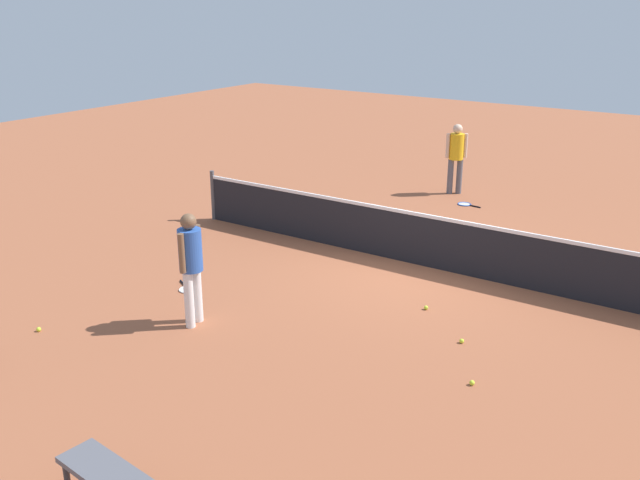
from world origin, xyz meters
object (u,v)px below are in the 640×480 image
(tennis_racket_near_player, at_px, (188,289))
(tennis_racket_far_player, at_px, (465,204))
(player_far_side, at_px, (456,153))
(tennis_ball_midcourt, at_px, (426,308))
(tennis_ball_by_net, at_px, (39,329))
(tennis_ball_near_player, at_px, (462,341))
(tennis_ball_baseline, at_px, (472,383))
(player_near_side, at_px, (191,260))

(tennis_racket_near_player, xyz_separation_m, tennis_racket_far_player, (1.84, 7.22, 0.00))
(player_far_side, relative_size, tennis_ball_midcourt, 25.76)
(tennis_racket_far_player, distance_m, tennis_ball_by_net, 9.87)
(player_far_side, distance_m, tennis_ball_near_player, 8.02)
(tennis_ball_baseline, bearing_deg, player_far_side, 115.18)
(player_near_side, bearing_deg, tennis_racket_far_player, 83.99)
(tennis_ball_near_player, distance_m, tennis_ball_midcourt, 1.16)
(tennis_ball_baseline, bearing_deg, tennis_racket_near_player, 177.48)
(tennis_ball_near_player, distance_m, tennis_ball_by_net, 6.05)
(player_near_side, relative_size, tennis_racket_near_player, 2.86)
(player_near_side, bearing_deg, player_far_side, 88.61)
(tennis_racket_near_player, height_order, tennis_racket_far_player, same)
(tennis_racket_far_player, distance_m, tennis_ball_near_player, 6.99)
(tennis_racket_near_player, height_order, tennis_ball_midcourt, tennis_ball_midcourt)
(tennis_racket_near_player, relative_size, tennis_ball_by_net, 9.02)
(tennis_ball_near_player, xyz_separation_m, tennis_ball_baseline, (0.56, -0.98, 0.00))
(tennis_ball_near_player, relative_size, tennis_ball_baseline, 1.00)
(player_near_side, distance_m, player_far_side, 8.87)
(player_near_side, height_order, tennis_ball_baseline, player_near_side)
(tennis_racket_near_player, bearing_deg, tennis_ball_midcourt, 22.38)
(player_near_side, relative_size, tennis_ball_midcourt, 25.76)
(tennis_racket_far_player, bearing_deg, player_near_side, -96.01)
(player_far_side, xyz_separation_m, tennis_ball_midcourt, (2.41, -6.51, -0.98))
(tennis_racket_near_player, relative_size, tennis_ball_near_player, 9.02)
(player_far_side, xyz_separation_m, tennis_racket_near_player, (-1.20, -8.00, -1.00))
(player_far_side, xyz_separation_m, tennis_ball_baseline, (3.86, -8.22, -0.98))
(tennis_racket_near_player, xyz_separation_m, tennis_ball_baseline, (5.06, -0.22, 0.02))
(tennis_ball_near_player, bearing_deg, tennis_racket_near_player, -170.49)
(tennis_racket_near_player, xyz_separation_m, tennis_ball_near_player, (4.51, 0.76, 0.02))
(tennis_racket_near_player, bearing_deg, player_far_side, 81.48)
(player_near_side, height_order, tennis_racket_near_player, player_near_side)
(tennis_ball_midcourt, bearing_deg, player_far_side, 110.29)
(tennis_racket_near_player, height_order, tennis_ball_by_net, tennis_ball_by_net)
(tennis_ball_midcourt, bearing_deg, tennis_racket_far_player, 107.16)
(tennis_racket_far_player, bearing_deg, tennis_racket_near_player, -104.26)
(player_far_side, height_order, tennis_ball_midcourt, player_far_side)
(tennis_racket_near_player, distance_m, tennis_ball_baseline, 5.07)
(tennis_racket_far_player, relative_size, tennis_ball_by_net, 9.13)
(tennis_racket_near_player, distance_m, tennis_racket_far_player, 7.45)
(tennis_ball_by_net, bearing_deg, player_far_side, 79.53)
(tennis_racket_far_player, xyz_separation_m, tennis_ball_near_player, (2.67, -6.46, 0.02))
(player_far_side, height_order, tennis_racket_near_player, player_far_side)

